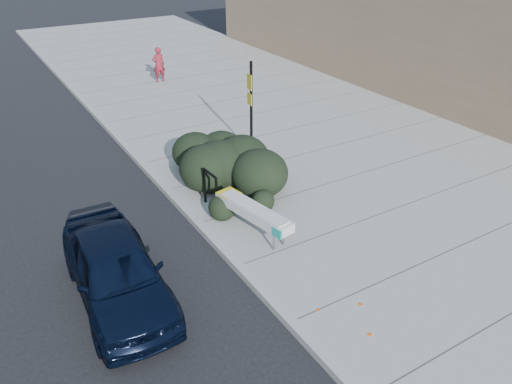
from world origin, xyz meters
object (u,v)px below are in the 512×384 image
(sedan_navy, at_px, (116,271))
(pedestrian, at_px, (159,65))
(bike_rack, at_px, (210,186))
(sign_post, at_px, (251,103))
(bench, at_px, (253,212))

(sedan_navy, bearing_deg, pedestrian, 67.77)
(bike_rack, distance_m, sedan_navy, 3.72)
(sign_post, xyz_separation_m, sedan_navy, (-5.76, -4.50, -1.11))
(bench, relative_size, sedan_navy, 0.59)
(sign_post, bearing_deg, bench, -112.34)
(bike_rack, relative_size, sign_post, 0.35)
(bench, xyz_separation_m, sign_post, (2.32, 4.00, 1.09))
(bench, height_order, sign_post, sign_post)
(bike_rack, distance_m, pedestrian, 11.76)
(sign_post, height_order, sedan_navy, sign_post)
(bike_rack, xyz_separation_m, pedestrian, (3.10, 11.34, 0.17))
(bench, height_order, sedan_navy, sedan_navy)
(bench, bearing_deg, sign_post, 49.33)
(sedan_navy, bearing_deg, bench, 10.90)
(bench, distance_m, bike_rack, 1.59)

